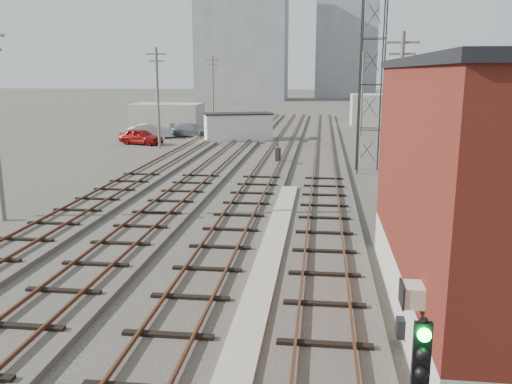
% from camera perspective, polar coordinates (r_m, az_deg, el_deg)
% --- Properties ---
extents(ground, '(320.00, 320.00, 0.00)m').
position_cam_1_polar(ground, '(63.41, 4.89, 6.28)').
color(ground, '#282621').
rests_on(ground, ground).
extents(track_right, '(3.20, 90.00, 0.39)m').
position_cam_1_polar(track_right, '(42.53, 7.17, 3.31)').
color(track_right, '#332D28').
rests_on(track_right, ground).
extents(track_mid_right, '(3.20, 90.00, 0.39)m').
position_cam_1_polar(track_mid_right, '(42.70, 1.79, 3.44)').
color(track_mid_right, '#332D28').
rests_on(track_mid_right, ground).
extents(track_mid_left, '(3.20, 90.00, 0.39)m').
position_cam_1_polar(track_mid_left, '(43.24, -3.50, 3.54)').
color(track_mid_left, '#332D28').
rests_on(track_mid_left, ground).
extents(track_left, '(3.20, 90.00, 0.39)m').
position_cam_1_polar(track_left, '(44.14, -8.63, 3.60)').
color(track_left, '#332D28').
rests_on(track_left, ground).
extents(platform_curb, '(0.90, 28.00, 0.26)m').
position_cam_1_polar(platform_curb, '(18.36, 0.88, -8.91)').
color(platform_curb, gray).
rests_on(platform_curb, ground).
extents(lattice_tower, '(1.60, 1.60, 15.00)m').
position_cam_1_polar(lattice_tower, '(38.14, 12.12, 13.24)').
color(lattice_tower, black).
rests_on(lattice_tower, ground).
extents(utility_pole_left_b, '(1.80, 0.24, 9.00)m').
position_cam_1_polar(utility_pole_left_b, '(50.27, -10.31, 9.99)').
color(utility_pole_left_b, '#595147').
rests_on(utility_pole_left_b, ground).
extents(utility_pole_left_c, '(1.80, 0.24, 9.00)m').
position_cam_1_polar(utility_pole_left_c, '(74.51, -4.56, 10.91)').
color(utility_pole_left_c, '#595147').
rests_on(utility_pole_left_c, ground).
extents(utility_pole_right_a, '(1.80, 0.24, 9.00)m').
position_cam_1_polar(utility_pole_right_a, '(31.35, 14.83, 8.37)').
color(utility_pole_right_a, '#595147').
rests_on(utility_pole_right_a, ground).
extents(utility_pole_right_b, '(1.80, 0.24, 9.00)m').
position_cam_1_polar(utility_pole_right_b, '(61.17, 11.10, 10.37)').
color(utility_pole_right_b, '#595147').
rests_on(utility_pole_right_b, ground).
extents(apartment_left, '(22.00, 14.00, 30.00)m').
position_cam_1_polar(apartment_left, '(139.72, -1.44, 15.86)').
color(apartment_left, gray).
rests_on(apartment_left, ground).
extents(apartment_right, '(16.00, 12.00, 26.00)m').
position_cam_1_polar(apartment_right, '(153.23, 9.42, 14.66)').
color(apartment_right, gray).
rests_on(apartment_right, ground).
extents(shed_left, '(8.00, 5.00, 3.20)m').
position_cam_1_polar(shed_left, '(65.81, -9.27, 7.79)').
color(shed_left, gray).
rests_on(shed_left, ground).
extents(shed_right, '(6.00, 6.00, 4.00)m').
position_cam_1_polar(shed_right, '(73.46, 12.33, 8.45)').
color(shed_right, gray).
rests_on(shed_right, ground).
extents(switch_stand, '(0.42, 0.42, 1.42)m').
position_cam_1_polar(switch_stand, '(41.28, 2.32, 3.91)').
color(switch_stand, black).
rests_on(switch_stand, ground).
extents(site_trailer, '(7.37, 4.93, 2.86)m').
position_cam_1_polar(site_trailer, '(54.62, -1.89, 6.84)').
color(site_trailer, silver).
rests_on(site_trailer, ground).
extents(car_red, '(4.76, 3.08, 1.51)m').
position_cam_1_polar(car_red, '(53.55, -12.01, 5.72)').
color(car_red, maroon).
rests_on(car_red, ground).
extents(car_silver, '(4.80, 2.15, 1.53)m').
position_cam_1_polar(car_silver, '(58.63, -10.98, 6.34)').
color(car_silver, '#A5A9AD').
rests_on(car_silver, ground).
extents(car_grey, '(5.07, 2.39, 1.43)m').
position_cam_1_polar(car_grey, '(59.12, -6.76, 6.48)').
color(car_grey, slate).
rests_on(car_grey, ground).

